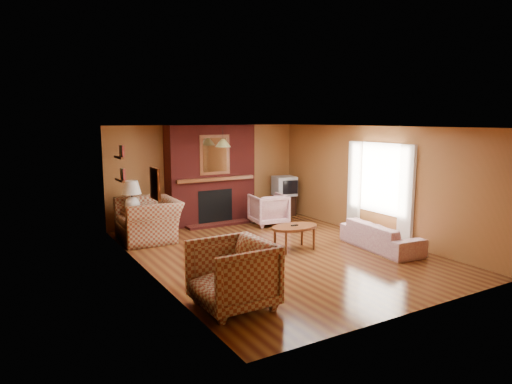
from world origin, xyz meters
TOP-DOWN VIEW (x-y plane):
  - floor at (0.00, 0.00)m, footprint 6.50×6.50m
  - ceiling at (0.00, 0.00)m, footprint 6.50×6.50m
  - wall_back at (0.00, 3.25)m, footprint 6.50×0.00m
  - wall_front at (0.00, -3.25)m, footprint 6.50×0.00m
  - wall_left at (-2.50, 0.00)m, footprint 0.00×6.50m
  - wall_right at (2.50, 0.00)m, footprint 0.00×6.50m
  - fireplace at (0.00, 2.98)m, footprint 2.20×0.82m
  - window_right at (2.45, -0.20)m, footprint 0.10×1.85m
  - bookshelf at (-2.44, 1.90)m, footprint 0.09×0.55m
  - botanical_print at (-2.47, -0.30)m, footprint 0.05×0.40m
  - pendant_light at (0.00, 2.30)m, footprint 0.36×0.36m
  - plaid_loveseat at (-1.85, 2.15)m, footprint 1.22×1.38m
  - plaid_armchair at (-1.95, -1.89)m, footprint 1.04×1.01m
  - floral_sofa at (1.90, -0.84)m, footprint 0.88×1.85m
  - floral_armchair at (1.11, 2.09)m, footprint 0.91×0.93m
  - coffee_table at (0.39, -0.03)m, footprint 0.98×0.61m
  - side_table at (-2.10, 2.45)m, footprint 0.47×0.47m
  - table_lamp at (-2.10, 2.45)m, footprint 0.41×0.41m
  - tv_stand at (2.05, 2.80)m, footprint 0.52×0.48m
  - crt_tv at (2.05, 2.79)m, footprint 0.64×0.63m

SIDE VIEW (x-z plane):
  - floor at x=0.00m, z-range 0.00..0.00m
  - floral_sofa at x=1.90m, z-range 0.00..0.52m
  - tv_stand at x=2.05m, z-range 0.00..0.54m
  - side_table at x=-2.10m, z-range 0.00..0.58m
  - floral_armchair at x=1.11m, z-range 0.00..0.75m
  - coffee_table at x=0.39m, z-range 0.18..0.67m
  - plaid_loveseat at x=-1.85m, z-range 0.00..0.87m
  - plaid_armchair at x=-1.95m, z-range 0.00..0.93m
  - crt_tv at x=2.05m, z-range 0.54..1.04m
  - table_lamp at x=-2.10m, z-range 0.62..1.29m
  - window_right at x=2.45m, z-range 0.13..2.13m
  - fireplace at x=0.00m, z-range -0.02..2.38m
  - wall_back at x=0.00m, z-range -2.05..4.45m
  - wall_front at x=0.00m, z-range -2.05..4.45m
  - wall_left at x=-2.50m, z-range -2.05..4.45m
  - wall_right at x=2.50m, z-range -2.05..4.45m
  - botanical_print at x=-2.47m, z-range 1.30..1.80m
  - bookshelf at x=-2.44m, z-range 1.31..2.02m
  - pendant_light at x=0.00m, z-range 1.76..2.24m
  - ceiling at x=0.00m, z-range 2.40..2.40m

